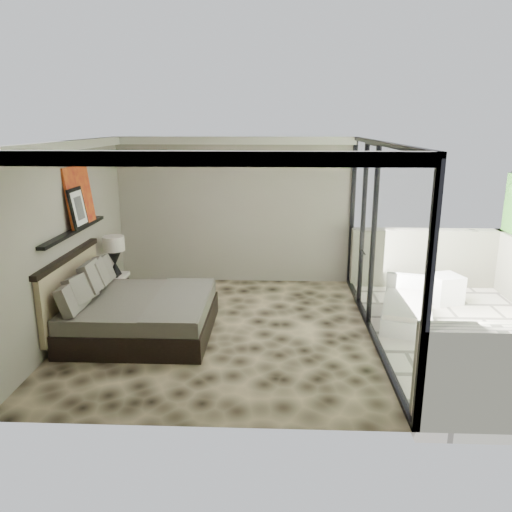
{
  "coord_description": "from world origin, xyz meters",
  "views": [
    {
      "loc": [
        0.81,
        -7.0,
        3.04
      ],
      "look_at": [
        0.5,
        0.4,
        1.07
      ],
      "focal_mm": 35.0,
      "sensor_mm": 36.0,
      "label": 1
    }
  ],
  "objects_px": {
    "ottoman": "(445,289)",
    "bed": "(135,312)",
    "table_lamp": "(114,250)",
    "nightstand": "(114,291)",
    "lounger": "(407,310)"
  },
  "relations": [
    {
      "from": "nightstand",
      "to": "ottoman",
      "type": "height_order",
      "value": "ottoman"
    },
    {
      "from": "nightstand",
      "to": "table_lamp",
      "type": "relative_size",
      "value": 0.69
    },
    {
      "from": "nightstand",
      "to": "ottoman",
      "type": "bearing_deg",
      "value": -10.75
    },
    {
      "from": "bed",
      "to": "nightstand",
      "type": "distance_m",
      "value": 1.46
    },
    {
      "from": "bed",
      "to": "table_lamp",
      "type": "bearing_deg",
      "value": 117.61
    },
    {
      "from": "table_lamp",
      "to": "ottoman",
      "type": "distance_m",
      "value": 5.77
    },
    {
      "from": "bed",
      "to": "lounger",
      "type": "relative_size",
      "value": 1.29
    },
    {
      "from": "table_lamp",
      "to": "ottoman",
      "type": "xyz_separation_m",
      "value": [
        5.72,
        0.27,
        -0.7
      ]
    },
    {
      "from": "bed",
      "to": "nightstand",
      "type": "xyz_separation_m",
      "value": [
        -0.72,
        1.26,
        -0.11
      ]
    },
    {
      "from": "bed",
      "to": "table_lamp",
      "type": "height_order",
      "value": "table_lamp"
    },
    {
      "from": "ottoman",
      "to": "lounger",
      "type": "relative_size",
      "value": 0.3
    },
    {
      "from": "nightstand",
      "to": "ottoman",
      "type": "xyz_separation_m",
      "value": [
        5.76,
        0.32,
        0.02
      ]
    },
    {
      "from": "bed",
      "to": "ottoman",
      "type": "relative_size",
      "value": 4.23
    },
    {
      "from": "table_lamp",
      "to": "lounger",
      "type": "distance_m",
      "value": 4.95
    },
    {
      "from": "ottoman",
      "to": "bed",
      "type": "bearing_deg",
      "value": -162.62
    }
  ]
}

